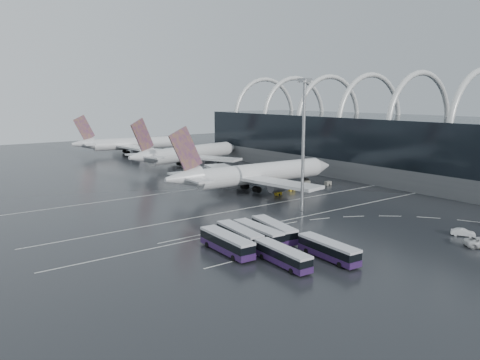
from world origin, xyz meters
TOP-DOWN VIEW (x-y plane):
  - ground at (0.00, 0.00)m, footprint 420.00×420.00m
  - terminal at (61.56, 19.84)m, footprint 42.00×160.00m
  - lane_marking_near at (0.00, -2.00)m, footprint 120.00×0.25m
  - lane_marking_mid at (0.00, 12.00)m, footprint 120.00×0.25m
  - lane_marking_far at (0.00, 40.00)m, footprint 120.00×0.25m
  - bus_bay_line_south at (-24.00, -16.00)m, footprint 28.00×0.25m
  - bus_bay_line_north at (-24.00, 0.00)m, footprint 28.00×0.25m
  - airliner_main at (6.30, 27.44)m, footprint 57.12×50.13m
  - airliner_gate_b at (14.68, 79.71)m, footprint 55.55×49.18m
  - airliner_gate_c at (12.62, 130.60)m, footprint 52.25×47.79m
  - bus_row_near_a at (-30.57, -11.77)m, footprint 3.64×13.51m
  - bus_row_near_b at (-25.98, -9.28)m, footprint 4.20×12.87m
  - bus_row_near_c at (-22.40, -10.34)m, footprint 3.49×12.73m
  - bus_row_near_d at (-18.54, -10.41)m, footprint 5.07×13.09m
  - bus_row_far_a at (-26.81, -22.12)m, footprint 3.51×12.19m
  - bus_row_far_c at (-18.76, -24.60)m, footprint 3.66×12.65m
  - van_curve_c at (12.08, -31.27)m, footprint 3.58×4.59m
  - floodlight_mast at (1.02, 2.23)m, footprint 2.37×2.37m
  - gse_cart_belly_a at (15.28, 21.28)m, footprint 2.05×1.21m
  - gse_cart_belly_b at (24.92, 25.03)m, footprint 2.29×1.35m
  - gse_cart_belly_c at (8.31, 19.09)m, footprint 1.89×1.12m
  - gse_cart_belly_d at (30.28, 21.03)m, footprint 2.01×1.19m
  - gse_cart_belly_e at (18.74, 28.67)m, footprint 2.41×1.42m

SIDE VIEW (x-z plane):
  - ground at x=0.00m, z-range 0.00..0.00m
  - lane_marking_near at x=0.00m, z-range 0.00..0.01m
  - lane_marking_mid at x=0.00m, z-range 0.00..0.01m
  - lane_marking_far at x=0.00m, z-range 0.00..0.01m
  - bus_bay_line_south at x=-24.00m, z-range 0.00..0.01m
  - bus_bay_line_north at x=-24.00m, z-range 0.00..0.01m
  - gse_cart_belly_c at x=8.31m, z-range 0.00..1.03m
  - gse_cart_belly_d at x=30.28m, z-range 0.00..1.10m
  - gse_cart_belly_a at x=15.28m, z-range 0.00..1.12m
  - gse_cart_belly_b at x=24.92m, z-range 0.00..1.25m
  - gse_cart_belly_e at x=18.74m, z-range 0.00..1.31m
  - van_curve_c at x=12.08m, z-range 0.00..1.46m
  - bus_row_far_a at x=-26.81m, z-range 0.15..3.11m
  - bus_row_far_c at x=-18.76m, z-range 0.15..3.23m
  - bus_row_near_c at x=-22.40m, z-range 0.15..3.26m
  - bus_row_near_b at x=-25.98m, z-range 0.15..3.26m
  - bus_row_near_d at x=-18.54m, z-range 0.16..3.30m
  - bus_row_near_a at x=-30.57m, z-range 0.16..3.46m
  - airliner_gate_c at x=12.62m, z-range -4.65..13.96m
  - airliner_main at x=6.30m, z-range -4.83..14.53m
  - airliner_gate_b at x=14.68m, z-range -4.86..14.59m
  - terminal at x=61.56m, z-range -6.58..28.32m
  - floodlight_mast at x=1.02m, z-range 3.98..34.86m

